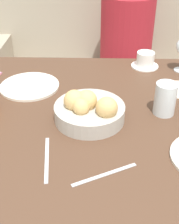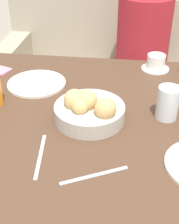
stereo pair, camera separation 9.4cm
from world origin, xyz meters
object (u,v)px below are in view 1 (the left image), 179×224
Objects in this scene: coffee_cup at (145,60)px; knife_silver at (105,175)px; water_tumbler at (165,99)px; bread_basket at (89,110)px; fork_silver at (47,159)px; plate_far_center at (30,86)px; couch at (110,81)px; seated_person at (125,65)px.

coffee_cup is 0.69× the size of knife_silver.
bread_basket is at bearing -168.58° from water_tumbler.
coffee_cup is 0.63× the size of fork_silver.
fork_silver is at bearing -73.08° from plate_far_center.
coffee_cup is (0.13, -0.68, 0.46)m from couch.
plate_far_center is 0.55m from coffee_cup.
seated_person is (0.08, -0.15, 0.20)m from couch.
seated_person is at bearing 74.81° from fork_silver.
knife_silver is at bearing -79.13° from bread_basket.
fork_silver is (-0.12, -0.21, -0.04)m from bread_basket.
couch reaches higher than water_tumbler.
bread_basket is 1.23× the size of fork_silver.
seated_person reaches higher than couch.
water_tumbler is at bearing -87.25° from coffee_cup.
bread_basket is at bearing 100.87° from knife_silver.
plate_far_center is (-0.46, -0.75, 0.24)m from seated_person.
bread_basket is at bearing -101.75° from seated_person.
couch reaches higher than plate_far_center.
bread_basket is 0.35m from plate_far_center.
couch is 0.26m from seated_person.
couch reaches higher than knife_silver.
couch is at bearing 117.85° from seated_person.
seated_person is 0.91m from plate_far_center.
water_tumbler is (0.27, 0.05, 0.02)m from bread_basket.
water_tumbler is at bearing 34.11° from fork_silver.
seated_person is 1.04m from bread_basket.
couch is 8.53× the size of fork_silver.
bread_basket is 2.07× the size of water_tumbler.
water_tumbler is at bearing -19.13° from plate_far_center.
seated_person reaches higher than bread_basket.
water_tumbler is 0.64× the size of knife_silver.
plate_far_center is at bearing -112.62° from couch.
plate_far_center is 0.46m from fork_silver.
couch reaches higher than fork_silver.
couch is 1.47m from knife_silver.
plate_far_center is 1.93× the size of coffee_cup.
coffee_cup is at bearing 23.33° from plate_far_center.
plate_far_center reaches higher than knife_silver.
bread_basket is (-0.12, -1.13, 0.47)m from couch.
fork_silver is (-0.37, -0.66, -0.03)m from coffee_cup.
plate_far_center is 2.07× the size of water_tumbler.
couch is 1.19m from water_tumbler.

